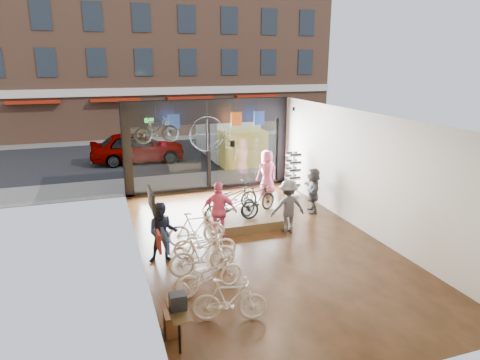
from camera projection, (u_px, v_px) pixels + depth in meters
name	position (u px, v px, depth m)	size (l,w,h in m)	color
ground_plane	(259.00, 243.00, 12.93)	(7.00, 12.00, 0.04)	black
ceiling	(261.00, 116.00, 11.90)	(7.00, 12.00, 0.04)	black
wall_left	(137.00, 194.00, 11.33)	(0.04, 12.00, 3.80)	olive
wall_right	(364.00, 172.00, 13.50)	(0.04, 12.00, 3.80)	beige
wall_back	(395.00, 278.00, 6.92)	(7.00, 0.04, 3.80)	beige
storefront	(208.00, 145.00, 17.89)	(7.00, 0.26, 3.80)	black
exit_sign	(149.00, 120.00, 16.73)	(0.35, 0.06, 0.18)	#198C26
street_road	(172.00, 149.00, 26.61)	(30.00, 18.00, 0.02)	black
sidewalk_near	(202.00, 180.00, 19.48)	(30.00, 2.40, 0.12)	slate
sidewalk_far	(162.00, 138.00, 30.24)	(30.00, 2.00, 0.12)	slate
opposite_building	(152.00, 36.00, 30.66)	(26.00, 5.00, 14.00)	brown
street_car	(138.00, 147.00, 22.91)	(1.98, 4.92, 1.68)	gray
box_truck	(231.00, 135.00, 23.38)	(2.35, 7.06, 2.78)	silver
floor_bike_1	(230.00, 300.00, 8.92)	(0.45, 1.60, 0.96)	beige
floor_bike_2	(209.00, 274.00, 10.04)	(0.61, 1.75, 0.92)	beige
floor_bike_3	(203.00, 254.00, 10.91)	(0.50, 1.78, 1.07)	beige
floor_bike_4	(205.00, 243.00, 11.77)	(0.60, 1.72, 0.90)	beige
floor_bike_5	(197.00, 228.00, 12.63)	(0.49, 1.72, 1.03)	beige
display_platform	(244.00, 220.00, 14.36)	(2.40, 1.80, 0.30)	#463018
display_bike_left	(232.00, 207.00, 13.70)	(0.64, 1.82, 0.96)	black
display_bike_mid	(258.00, 199.00, 14.42)	(0.46, 1.62, 0.97)	black
display_bike_right	(233.00, 197.00, 14.63)	(0.65, 1.87, 0.98)	black
customer_1	(163.00, 233.00, 11.47)	(0.82, 0.64, 1.70)	#161C33
customer_2	(219.00, 211.00, 12.95)	(1.07, 0.44, 1.82)	#CC4C72
customer_3	(288.00, 207.00, 13.51)	(1.10, 0.63, 1.71)	#3F3F44
customer_4	(267.00, 172.00, 17.41)	(0.89, 0.58, 1.83)	#CC4C72
customer_5	(313.00, 190.00, 15.36)	(1.51, 0.48, 1.63)	#3F3F44
sunglasses_rack	(293.00, 174.00, 17.15)	(0.53, 0.44, 1.81)	white
wall_merch	(164.00, 273.00, 8.34)	(0.40, 2.40, 2.60)	navy
penny_farthing	(215.00, 135.00, 16.78)	(1.78, 0.06, 1.42)	black
hung_bike	(156.00, 130.00, 15.24)	(0.45, 1.58, 0.95)	black
jersey_left	(174.00, 122.00, 16.37)	(0.45, 0.03, 0.55)	#1E3F99
jersey_mid	(236.00, 119.00, 17.15)	(0.45, 0.03, 0.55)	#CC5919
jersey_right	(259.00, 118.00, 17.45)	(0.45, 0.03, 0.55)	#1E3F99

